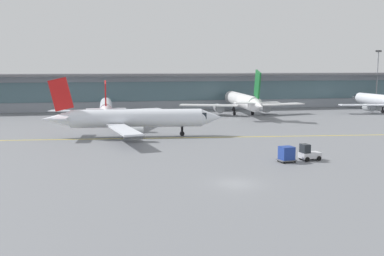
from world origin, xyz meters
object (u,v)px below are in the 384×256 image
object	(u,v)px
gate_airplane_1	(106,107)
apron_light_mast_1	(377,76)
taxiing_regional_jet	(134,119)
baggage_tug	(308,153)
cargo_dolly_lead	(287,154)
gate_airplane_2	(242,101)

from	to	relation	value
gate_airplane_1	apron_light_mast_1	xyz separation A→B (m)	(76.05, 15.36, 6.03)
taxiing_regional_jet	baggage_tug	size ratio (longest dim) A/B	10.81
baggage_tug	apron_light_mast_1	xyz separation A→B (m)	(51.78, 65.95, 7.78)
cargo_dolly_lead	apron_light_mast_1	size ratio (longest dim) A/B	0.15
gate_airplane_1	gate_airplane_2	size ratio (longest dim) A/B	0.81
gate_airplane_1	apron_light_mast_1	distance (m)	77.82
baggage_tug	gate_airplane_1	bearing A→B (deg)	106.97
baggage_tug	cargo_dolly_lead	xyz separation A→B (m)	(-3.12, -0.47, 0.16)
baggage_tug	apron_light_mast_1	bearing A→B (deg)	43.21
gate_airplane_1	cargo_dolly_lead	world-z (taller)	gate_airplane_1
baggage_tug	taxiing_regional_jet	bearing A→B (deg)	121.52
apron_light_mast_1	cargo_dolly_lead	bearing A→B (deg)	-129.57
taxiing_regional_jet	apron_light_mast_1	size ratio (longest dim) A/B	1.89
gate_airplane_1	cargo_dolly_lead	bearing A→B (deg)	-156.75
gate_airplane_1	baggage_tug	bearing A→B (deg)	-153.62
gate_airplane_1	gate_airplane_2	distance (m)	32.32
cargo_dolly_lead	apron_light_mast_1	world-z (taller)	apron_light_mast_1
gate_airplane_1	gate_airplane_2	xyz separation A→B (m)	(32.20, 2.63, 0.63)
gate_airplane_1	gate_airplane_2	bearing A→B (deg)	-84.57
taxiing_regional_jet	cargo_dolly_lead	xyz separation A→B (m)	(16.84, -24.11, -1.93)
gate_airplane_2	apron_light_mast_1	distance (m)	45.97
taxiing_regional_jet	baggage_tug	world-z (taller)	taxiing_regional_jet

